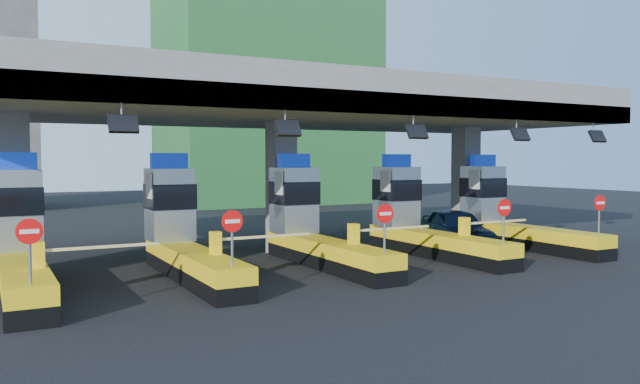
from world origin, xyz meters
name	(u,v)px	position (x,y,z in m)	size (l,w,h in m)	color
ground	(315,264)	(0.00, 0.00, 0.00)	(120.00, 120.00, 0.00)	black
toll_canopy	(282,106)	(0.00, 2.87, 6.13)	(28.00, 12.09, 7.00)	slate
toll_lane_far_left	(19,243)	(-10.00, 0.28, 1.40)	(4.43, 8.00, 4.16)	black
toll_lane_left	(182,234)	(-5.00, 0.28, 1.40)	(4.43, 8.00, 4.16)	black
toll_lane_center	(312,226)	(0.00, 0.28, 1.40)	(4.43, 8.00, 4.16)	black
toll_lane_right	(418,220)	(5.00, 0.28, 1.40)	(4.43, 8.00, 4.16)	black
toll_lane_far_right	(506,215)	(10.00, 0.28, 1.40)	(4.43, 8.00, 4.16)	black
bg_building_scaffold	(266,48)	(12.00, 32.00, 14.00)	(18.00, 12.00, 28.00)	#1E5926
van	(456,228)	(7.60, 0.86, 0.87)	(2.05, 5.08, 1.73)	black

